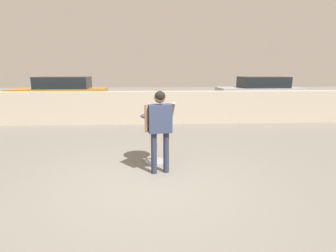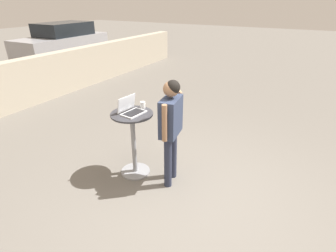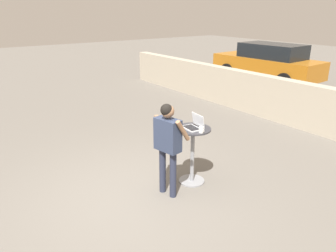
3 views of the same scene
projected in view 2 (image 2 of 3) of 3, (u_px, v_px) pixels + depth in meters
ground_plane at (194, 200)px, 3.61m from camera, size 50.00×50.00×0.00m
cafe_table at (133, 138)px, 3.92m from camera, size 0.61×0.61×1.02m
laptop at (131, 109)px, 3.73m from camera, size 0.37×0.31×0.24m
coffee_mug at (143, 105)px, 3.90m from camera, size 0.11×0.08×0.10m
standing_person at (171, 121)px, 3.56m from camera, size 0.58×0.42×1.58m
parked_car_further_down at (63, 42)px, 11.29m from camera, size 4.10×1.88×1.60m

